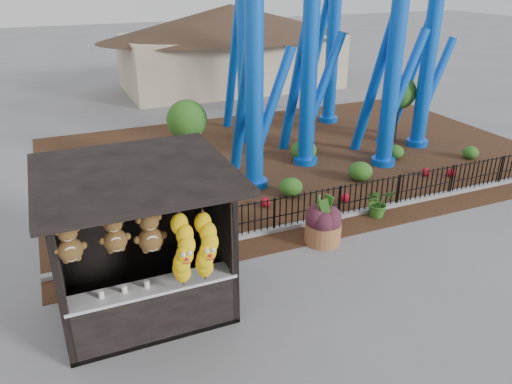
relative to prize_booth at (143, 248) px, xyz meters
name	(u,v)px	position (x,y,z in m)	size (l,w,h in m)	color
ground	(300,302)	(2.99, -0.91, -1.52)	(120.00, 120.00, 0.00)	slate
mulch_bed	(295,156)	(6.99, 7.09, -1.51)	(18.00, 12.00, 0.02)	#331E11
curb	(374,209)	(6.99, 2.09, -1.46)	(18.00, 0.18, 0.12)	gray
prize_booth	(143,248)	(0.00, 0.00, 0.00)	(3.50, 3.40, 3.12)	black
picket_fence	(401,190)	(7.89, 2.09, -1.02)	(12.20, 0.06, 1.00)	black
terracotta_planter	(323,232)	(4.71, 1.12, -1.24)	(0.93, 0.93, 0.55)	#975D37
planter_foliage	(324,211)	(4.71, 1.12, -0.64)	(0.70, 0.70, 0.64)	#381622
potted_plant	(379,202)	(6.88, 1.79, -1.09)	(0.77, 0.67, 0.86)	#264F17
landscaping	(344,162)	(7.85, 5.11, -1.19)	(9.00, 4.29, 0.74)	#275519
pavilion	(231,33)	(8.99, 19.09, 1.55)	(15.00, 15.00, 4.80)	#BFAD8C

